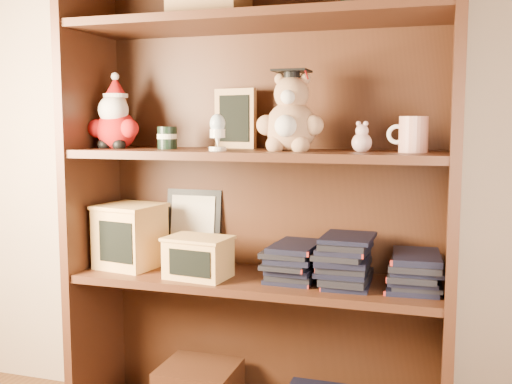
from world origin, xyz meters
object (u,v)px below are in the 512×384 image
grad_teddy_bear (291,119)px  treats_box (130,235)px  bookcase (260,203)px  teacher_mug (413,134)px

grad_teddy_bear → treats_box: grad_teddy_bear is taller
grad_teddy_bear → treats_box: 0.68m
grad_teddy_bear → treats_box: size_ratio=1.12×
bookcase → grad_teddy_bear: size_ratio=6.41×
bookcase → teacher_mug: (0.47, -0.05, 0.22)m
bookcase → teacher_mug: size_ratio=13.79×
bookcase → teacher_mug: bookcase is taller
grad_teddy_bear → treats_box: (-0.56, 0.01, -0.39)m
grad_teddy_bear → teacher_mug: 0.36m
teacher_mug → treats_box: (-0.91, -0.00, -0.34)m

